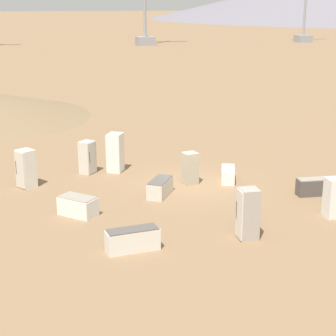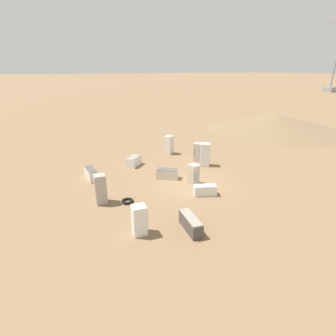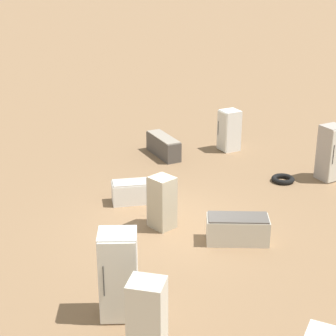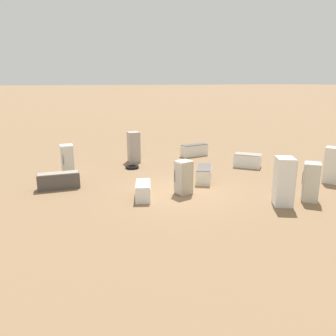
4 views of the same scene
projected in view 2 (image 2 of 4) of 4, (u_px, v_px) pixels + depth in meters
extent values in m
plane|color=#846647|center=(190.00, 184.00, 18.75)|extent=(1000.00, 1000.00, 0.00)
cone|color=#7F6647|center=(275.00, 122.00, 35.06)|extent=(17.75, 17.75, 2.05)
cube|color=gray|center=(330.00, 90.00, 93.74)|extent=(3.38, 3.38, 1.69)
cube|color=white|center=(134.00, 161.00, 22.23)|extent=(1.60, 1.62, 0.73)
cube|color=gray|center=(134.00, 157.00, 22.09)|extent=(1.53, 1.56, 0.04)
cube|color=beige|center=(167.00, 174.00, 19.63)|extent=(1.49, 1.72, 0.68)
cube|color=#56514C|center=(167.00, 169.00, 19.50)|extent=(1.43, 1.65, 0.04)
cube|color=white|center=(139.00, 220.00, 12.81)|extent=(0.70, 0.71, 1.56)
cube|color=silver|center=(146.00, 219.00, 12.92)|extent=(0.62, 0.10, 1.49)
cylinder|color=#2D2D2D|center=(148.00, 220.00, 12.71)|extent=(0.02, 0.02, 0.54)
cube|color=silver|center=(169.00, 145.00, 25.21)|extent=(0.92, 0.95, 1.74)
cube|color=beige|center=(166.00, 144.00, 25.38)|extent=(0.39, 0.61, 1.67)
cylinder|color=#2D2D2D|center=(167.00, 143.00, 25.56)|extent=(0.02, 0.02, 0.61)
cube|color=#A89E93|center=(101.00, 189.00, 15.79)|extent=(0.69, 0.71, 1.85)
cube|color=silver|center=(100.00, 187.00, 16.09)|extent=(0.09, 0.64, 1.77)
cylinder|color=#2D2D2D|center=(103.00, 185.00, 16.16)|extent=(0.02, 0.02, 0.65)
cube|color=#B2A88E|center=(193.00, 174.00, 18.50)|extent=(0.71, 0.67, 1.48)
cube|color=#BCB7AD|center=(197.00, 176.00, 18.25)|extent=(0.14, 0.54, 1.42)
cylinder|color=#2D2D2D|center=(195.00, 176.00, 18.10)|extent=(0.02, 0.02, 0.52)
cube|color=beige|center=(198.00, 152.00, 23.31)|extent=(0.88, 0.88, 1.61)
cube|color=#BCB7AD|center=(197.00, 153.00, 23.04)|extent=(0.49, 0.47, 1.54)
cylinder|color=#2D2D2D|center=(194.00, 152.00, 23.06)|extent=(0.02, 0.02, 0.56)
cube|color=#4C4742|center=(190.00, 224.00, 13.29)|extent=(1.90, 0.76, 0.71)
cube|color=gray|center=(191.00, 217.00, 13.16)|extent=(1.83, 0.73, 0.04)
cube|color=white|center=(205.00, 190.00, 17.03)|extent=(1.11, 1.56, 0.63)
cube|color=#BCB7AD|center=(205.00, 186.00, 16.91)|extent=(1.06, 1.50, 0.04)
cube|color=silver|center=(91.00, 174.00, 19.55)|extent=(1.85, 0.74, 0.74)
cube|color=#56514C|center=(91.00, 169.00, 19.41)|extent=(1.77, 0.71, 0.04)
cube|color=white|center=(205.00, 155.00, 22.03)|extent=(0.97, 1.01, 1.93)
cube|color=silver|center=(205.00, 153.00, 22.36)|extent=(0.42, 0.66, 1.85)
cylinder|color=#2D2D2D|center=(208.00, 152.00, 22.33)|extent=(0.02, 0.02, 0.68)
torus|color=black|center=(127.00, 201.00, 16.15)|extent=(0.76, 0.76, 0.17)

